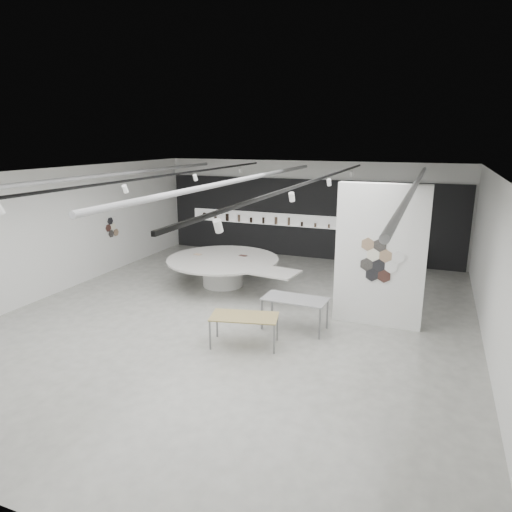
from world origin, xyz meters
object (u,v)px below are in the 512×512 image
at_px(display_island, 225,268).
at_px(sample_table_wood, 244,318).
at_px(sample_table_stone, 295,301).
at_px(partition_column, 380,256).
at_px(kitchen_counter, 393,255).

height_order(display_island, sample_table_wood, display_island).
bearing_deg(sample_table_stone, sample_table_wood, -121.65).
xyz_separation_m(partition_column, display_island, (-4.96, 1.36, -1.20)).
distance_m(display_island, sample_table_wood, 4.43).
xyz_separation_m(sample_table_wood, sample_table_stone, (0.81, 1.31, 0.08)).
relative_size(display_island, sample_table_wood, 2.88).
bearing_deg(sample_table_wood, partition_column, 42.41).
xyz_separation_m(sample_table_stone, kitchen_counter, (1.72, 6.64, -0.24)).
height_order(display_island, sample_table_stone, display_island).
xyz_separation_m(display_island, kitchen_counter, (4.83, 4.17, -0.09)).
relative_size(sample_table_wood, sample_table_stone, 1.04).
bearing_deg(partition_column, display_island, 164.70).
distance_m(partition_column, sample_table_stone, 2.41).
relative_size(display_island, sample_table_stone, 2.99).
height_order(partition_column, sample_table_wood, partition_column).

